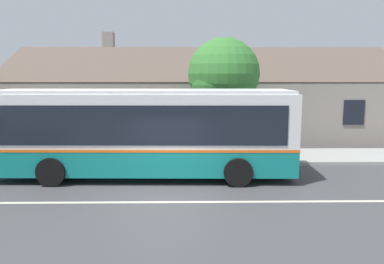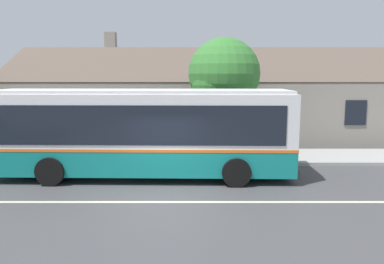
% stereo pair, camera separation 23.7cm
% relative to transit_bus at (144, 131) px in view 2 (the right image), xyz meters
% --- Properties ---
extents(ground_plane, '(300.00, 300.00, 0.00)m').
position_rel_transit_bus_xyz_m(ground_plane, '(0.94, -2.90, -1.75)').
color(ground_plane, '#424244').
extents(sidewalk_far, '(60.00, 3.00, 0.15)m').
position_rel_transit_bus_xyz_m(sidewalk_far, '(0.94, 3.10, -1.67)').
color(sidewalk_far, '#9E9E99').
rests_on(sidewalk_far, ground).
extents(lane_divider_stripe, '(60.00, 0.16, 0.01)m').
position_rel_transit_bus_xyz_m(lane_divider_stripe, '(0.94, -2.90, -1.74)').
color(lane_divider_stripe, beige).
rests_on(lane_divider_stripe, ground).
extents(community_building, '(22.85, 9.66, 6.56)m').
position_rel_transit_bus_xyz_m(community_building, '(2.59, 10.54, 0.07)').
color(community_building, gray).
rests_on(community_building, ground).
extents(transit_bus, '(11.09, 2.94, 3.26)m').
position_rel_transit_bus_xyz_m(transit_bus, '(0.00, 0.00, 0.00)').
color(transit_bus, '#147F7A').
rests_on(transit_bus, ground).
extents(street_tree_primary, '(3.38, 3.38, 5.54)m').
position_rel_transit_bus_xyz_m(street_tree_primary, '(3.26, 4.02, 1.97)').
color(street_tree_primary, '#4C3828').
rests_on(street_tree_primary, ground).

